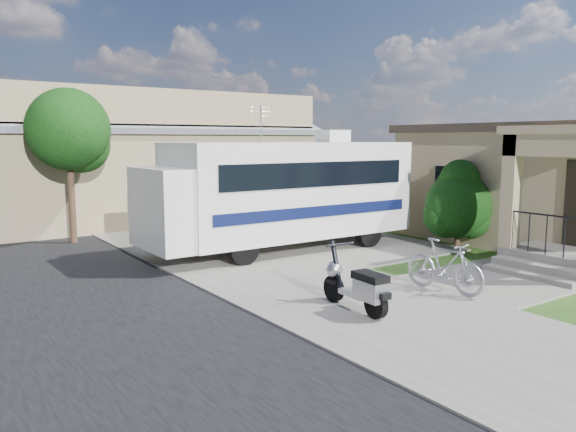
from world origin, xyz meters
TOP-DOWN VIEW (x-y plane):
  - ground at (0.00, 0.00)m, footprint 120.00×120.00m
  - sidewalk_slab at (-1.00, 10.00)m, footprint 4.00×80.00m
  - driveway_slab at (1.50, 4.50)m, footprint 7.00×6.00m
  - walk_slab at (3.00, -1.00)m, footprint 4.00×3.00m
  - house at (8.88, 1.43)m, footprint 9.47×7.80m
  - warehouse at (0.00, 13.97)m, footprint 12.50×8.40m
  - street_tree_a at (-3.70, 9.05)m, footprint 2.44×2.40m
  - street_tree_b at (-3.70, 19.05)m, footprint 2.44×2.40m
  - motorhome at (0.71, 4.51)m, footprint 7.70×2.57m
  - shrub at (5.18, 2.13)m, footprint 2.06×1.97m
  - scooter at (-1.42, -1.02)m, footprint 0.61×1.75m
  - bicycle at (0.85, -1.02)m, footprint 0.72×1.80m
  - garden_hose at (3.78, -0.57)m, footprint 0.40×0.40m

SIDE VIEW (x-z plane):
  - ground at x=0.00m, z-range 0.00..0.00m
  - driveway_slab at x=1.50m, z-range 0.00..0.05m
  - walk_slab at x=3.00m, z-range 0.00..0.05m
  - sidewalk_slab at x=-1.00m, z-range 0.00..0.06m
  - garden_hose at x=3.78m, z-range 0.00..0.18m
  - scooter at x=-1.42m, z-range -0.07..1.09m
  - bicycle at x=0.85m, z-range 0.00..1.05m
  - shrub at x=5.18m, z-range 0.03..2.56m
  - motorhome at x=0.71m, z-range -0.28..3.66m
  - house at x=8.88m, z-range 0.00..3.55m
  - warehouse at x=0.00m, z-range -0.53..4.51m
  - street_tree_a at x=-3.70m, z-range 0.96..5.54m
  - street_tree_b at x=-3.70m, z-range 1.03..5.76m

